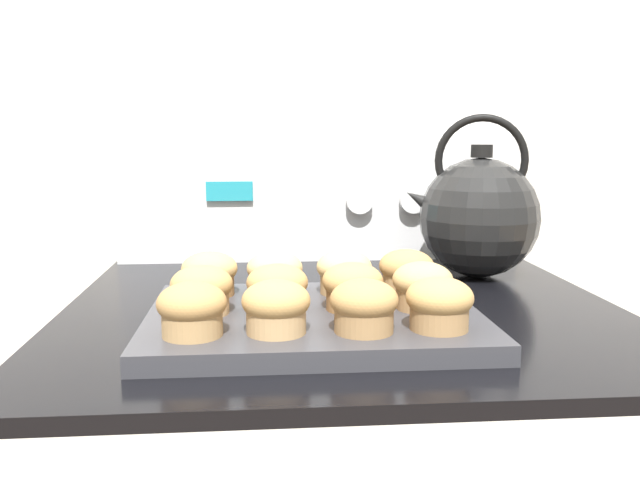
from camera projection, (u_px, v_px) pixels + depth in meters
The scene contains 16 objects.
wall_back at pixel (318, 99), 1.24m from camera, with size 8.00×0.05×2.40m.
control_panel at pixel (322, 199), 1.21m from camera, with size 0.71×0.07×0.22m.
muffin_pan at pixel (314, 320), 0.79m from camera, with size 0.38×0.30×0.02m.
muffin_r0_c0 at pixel (192, 309), 0.69m from camera, with size 0.07×0.07×0.06m.
muffin_r0_c1 at pixel (276, 307), 0.70m from camera, with size 0.07×0.07×0.06m.
muffin_r0_c2 at pixel (363, 306), 0.70m from camera, with size 0.07×0.07×0.06m.
muffin_r0_c3 at pixel (439, 304), 0.71m from camera, with size 0.07×0.07×0.06m.
muffin_r1_c0 at pixel (202, 290), 0.77m from camera, with size 0.07×0.07×0.06m.
muffin_r1_c1 at pixel (277, 288), 0.78m from camera, with size 0.07×0.07×0.06m.
muffin_r1_c2 at pixel (349, 286), 0.79m from camera, with size 0.07×0.07×0.06m.
muffin_r1_c3 at pixel (423, 286), 0.79m from camera, with size 0.07×0.07×0.06m.
muffin_r2_c0 at pixel (210, 274), 0.86m from camera, with size 0.07×0.07×0.06m.
muffin_r2_c1 at pixel (275, 273), 0.86m from camera, with size 0.07×0.07×0.06m.
muffin_r2_c2 at pixel (344, 272), 0.87m from camera, with size 0.07×0.07×0.06m.
muffin_r2_c3 at pixel (406, 271), 0.88m from camera, with size 0.07×0.07×0.06m.
tea_kettle at pixel (478, 215), 1.07m from camera, with size 0.22×0.19×0.26m.
Camera 1 is at (-0.10, -0.51, 1.14)m, focal length 38.00 mm.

